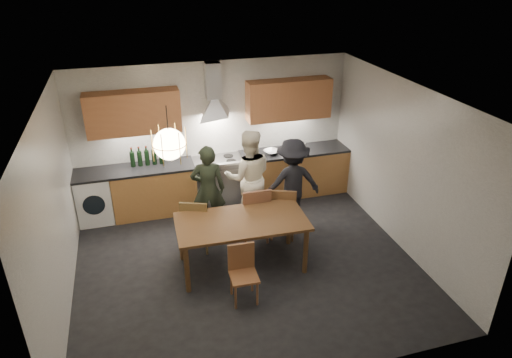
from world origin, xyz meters
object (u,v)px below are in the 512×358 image
object	(u,v)px
stock_pot	(300,147)
wine_bottles	(147,156)
dining_table	(242,226)
person_mid	(249,177)
person_left	(208,189)
chair_back_left	(196,222)
mixing_bowl	(272,152)
chair_front	(243,269)
person_right	(292,182)

from	to	relation	value
stock_pot	wine_bottles	world-z (taller)	wine_bottles
dining_table	person_mid	bearing A→B (deg)	72.07
dining_table	person_left	bearing A→B (deg)	105.59
stock_pot	wine_bottles	xyz separation A→B (m)	(-2.82, 0.12, 0.11)
chair_back_left	dining_table	bearing A→B (deg)	157.73
dining_table	stock_pot	world-z (taller)	stock_pot
chair_back_left	mixing_bowl	distance (m)	2.21
person_left	stock_pot	distance (m)	2.12
person_left	stock_pot	xyz separation A→B (m)	(1.93, 0.85, 0.20)
person_left	wine_bottles	world-z (taller)	person_left
person_mid	stock_pot	xyz separation A→B (m)	(1.21, 0.73, 0.13)
chair_front	person_left	world-z (taller)	person_left
person_mid	wine_bottles	world-z (taller)	person_mid
chair_back_left	wine_bottles	distance (m)	1.72
dining_table	person_right	size ratio (longest dim) A/B	1.24
person_mid	mixing_bowl	distance (m)	0.96
chair_back_left	wine_bottles	world-z (taller)	wine_bottles
person_mid	stock_pot	bearing A→B (deg)	-140.06
chair_back_left	mixing_bowl	size ratio (longest dim) A/B	3.23
person_left	person_right	size ratio (longest dim) A/B	1.00
person_right	dining_table	bearing A→B (deg)	42.68
person_left	person_mid	bearing A→B (deg)	-160.25
chair_back_left	person_right	bearing A→B (deg)	-144.60
dining_table	person_mid	xyz separation A→B (m)	(0.44, 1.24, 0.14)
mixing_bowl	stock_pot	distance (m)	0.57
chair_back_left	stock_pot	size ratio (longest dim) A/B	4.78
person_right	mixing_bowl	xyz separation A→B (m)	(-0.05, 0.97, 0.16)
person_right	stock_pot	world-z (taller)	person_right
chair_back_left	person_right	world-z (taller)	person_right
dining_table	person_mid	distance (m)	1.33
person_left	mixing_bowl	bearing A→B (deg)	-138.21
chair_back_left	chair_front	bearing A→B (deg)	130.69
dining_table	chair_front	xyz separation A→B (m)	(-0.16, -0.67, -0.24)
dining_table	chair_front	size ratio (longest dim) A/B	2.38
chair_back_left	person_right	distance (m)	1.79
chair_back_left	person_right	size ratio (longest dim) A/B	0.60
chair_front	dining_table	bearing A→B (deg)	78.52
wine_bottles	chair_back_left	bearing A→B (deg)	-69.24
person_mid	person_left	bearing A→B (deg)	18.26
person_mid	dining_table	bearing A→B (deg)	79.12
chair_back_left	chair_front	size ratio (longest dim) A/B	1.15
chair_front	person_right	distance (m)	2.12
stock_pot	wine_bottles	distance (m)	2.83
mixing_bowl	stock_pot	bearing A→B (deg)	1.89
person_left	person_mid	xyz separation A→B (m)	(0.72, 0.12, 0.07)
stock_pot	mixing_bowl	bearing A→B (deg)	-178.11
person_right	wine_bottles	distance (m)	2.57
person_mid	stock_pot	distance (m)	1.42
dining_table	person_right	distance (m)	1.50
person_left	stock_pot	world-z (taller)	person_left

